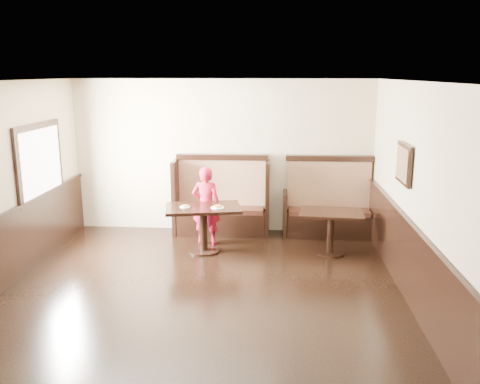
# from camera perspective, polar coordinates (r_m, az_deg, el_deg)

# --- Properties ---
(ground) EXTENTS (7.00, 7.00, 0.00)m
(ground) POSITION_cam_1_polar(r_m,az_deg,el_deg) (6.47, -5.14, -13.44)
(ground) COLOR black
(ground) RESTS_ON ground
(room_shell) EXTENTS (7.00, 7.00, 7.00)m
(room_shell) POSITION_cam_1_polar(r_m,az_deg,el_deg) (6.51, -7.48, -6.91)
(room_shell) COLOR #C9B692
(room_shell) RESTS_ON ground
(booth_main) EXTENTS (1.75, 0.72, 1.45)m
(booth_main) POSITION_cam_1_polar(r_m,az_deg,el_deg) (9.36, -2.06, -1.46)
(booth_main) COLOR black
(booth_main) RESTS_ON ground
(booth_neighbor) EXTENTS (1.65, 0.72, 1.45)m
(booth_neighbor) POSITION_cam_1_polar(r_m,az_deg,el_deg) (9.37, 9.88, -1.92)
(booth_neighbor) COLOR black
(booth_neighbor) RESTS_ON ground
(table_main) EXTENTS (1.33, 0.97, 0.77)m
(table_main) POSITION_cam_1_polar(r_m,az_deg,el_deg) (8.35, -4.13, -2.84)
(table_main) COLOR black
(table_main) RESTS_ON ground
(table_neighbor) EXTENTS (1.07, 0.75, 0.71)m
(table_neighbor) POSITION_cam_1_polar(r_m,az_deg,el_deg) (8.39, 10.17, -3.37)
(table_neighbor) COLOR black
(table_neighbor) RESTS_ON ground
(child) EXTENTS (0.53, 0.38, 1.37)m
(child) POSITION_cam_1_polar(r_m,az_deg,el_deg) (8.71, -3.82, -1.54)
(child) COLOR #AA122C
(child) RESTS_ON ground
(pizza_plate_left) EXTENTS (0.17, 0.17, 0.03)m
(pizza_plate_left) POSITION_cam_1_polar(r_m,az_deg,el_deg) (8.30, -6.19, -1.61)
(pizza_plate_left) COLOR white
(pizza_plate_left) RESTS_ON table_main
(pizza_plate_right) EXTENTS (0.22, 0.22, 0.04)m
(pizza_plate_right) POSITION_cam_1_polar(r_m,az_deg,el_deg) (8.21, -2.54, -1.69)
(pizza_plate_right) COLOR white
(pizza_plate_right) RESTS_ON table_main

